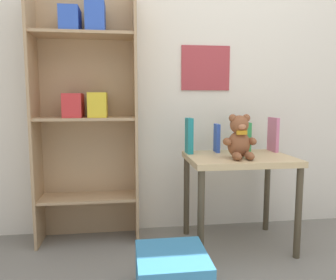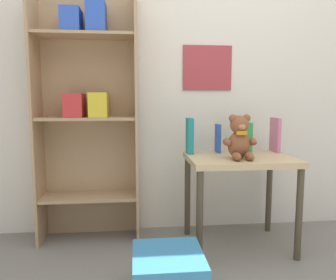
# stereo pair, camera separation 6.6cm
# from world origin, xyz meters

# --- Properties ---
(wall_back) EXTENTS (4.80, 0.07, 2.50)m
(wall_back) POSITION_xyz_m (0.00, 1.41, 1.25)
(wall_back) COLOR silver
(wall_back) RESTS_ON ground_plane
(bookshelf_side) EXTENTS (0.65, 0.26, 1.64)m
(bookshelf_side) POSITION_xyz_m (-0.79, 1.27, 0.91)
(bookshelf_side) COLOR tan
(bookshelf_side) RESTS_ON ground_plane
(display_table) EXTENTS (0.65, 0.49, 0.59)m
(display_table) POSITION_xyz_m (0.17, 1.03, 0.50)
(display_table) COLOR tan
(display_table) RESTS_ON ground_plane
(teddy_bear) EXTENTS (0.20, 0.19, 0.27)m
(teddy_bear) POSITION_xyz_m (0.14, 0.95, 0.71)
(teddy_bear) COLOR brown
(teddy_bear) RESTS_ON display_table
(book_standing_teal) EXTENTS (0.04, 0.10, 0.23)m
(book_standing_teal) POSITION_xyz_m (-0.13, 1.17, 0.70)
(book_standing_teal) COLOR teal
(book_standing_teal) RESTS_ON display_table
(book_standing_blue) EXTENTS (0.03, 0.10, 0.19)m
(book_standing_blue) POSITION_xyz_m (0.07, 1.20, 0.68)
(book_standing_blue) COLOR #2D51B7
(book_standing_blue) RESTS_ON display_table
(book_standing_green) EXTENTS (0.04, 0.13, 0.20)m
(book_standing_green) POSITION_xyz_m (0.26, 1.19, 0.69)
(book_standing_green) COLOR #33934C
(book_standing_green) RESTS_ON display_table
(book_standing_pink) EXTENTS (0.02, 0.15, 0.23)m
(book_standing_pink) POSITION_xyz_m (0.46, 1.18, 0.70)
(book_standing_pink) COLOR #D17093
(book_standing_pink) RESTS_ON display_table
(storage_bin) EXTENTS (0.33, 0.35, 0.23)m
(storage_bin) POSITION_xyz_m (-0.34, 0.50, 0.11)
(storage_bin) COLOR teal
(storage_bin) RESTS_ON ground_plane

